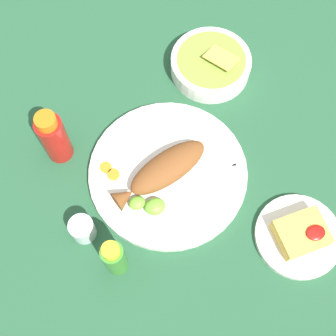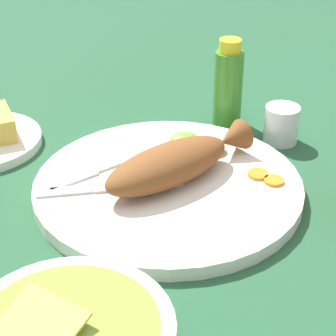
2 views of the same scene
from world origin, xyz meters
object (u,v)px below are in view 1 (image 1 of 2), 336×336
object	(u,v)px
salt_cup	(83,230)
hot_sauce_bottle_red	(54,137)
main_plate	(168,173)
guacamole_bowl	(211,64)
side_plate_fries	(298,236)
fork_far	(208,185)
fried_fish	(163,170)
hot_sauce_bottle_green	(114,258)
fork_near	(208,165)

from	to	relation	value
salt_cup	hot_sauce_bottle_red	bearing A→B (deg)	89.30
main_plate	guacamole_bowl	world-z (taller)	guacamole_bowl
side_plate_fries	main_plate	bearing A→B (deg)	132.14
fork_far	fried_fish	bearing A→B (deg)	131.86
fried_fish	hot_sauce_bottle_green	world-z (taller)	hot_sauce_bottle_green
fork_near	hot_sauce_bottle_green	xyz separation A→B (m)	(-0.26, -0.14, 0.05)
hot_sauce_bottle_green	hot_sauce_bottle_red	bearing A→B (deg)	98.26
fork_far	side_plate_fries	xyz separation A→B (m)	(0.14, -0.17, -0.01)
main_plate	side_plate_fries	bearing A→B (deg)	-47.86
fried_fish	hot_sauce_bottle_red	bearing A→B (deg)	128.49
fried_fish	hot_sauce_bottle_red	world-z (taller)	hot_sauce_bottle_red
fried_fish	salt_cup	size ratio (longest dim) A/B	4.15
fried_fish	side_plate_fries	size ratio (longest dim) A/B	1.30
fork_far	guacamole_bowl	world-z (taller)	guacamole_bowl
fork_near	fork_far	world-z (taller)	same
fork_near	hot_sauce_bottle_red	xyz separation A→B (m)	(-0.30, 0.15, 0.05)
hot_sauce_bottle_red	salt_cup	distance (m)	0.21
main_plate	fork_far	xyz separation A→B (m)	(0.07, -0.06, 0.01)
fork_near	guacamole_bowl	size ratio (longest dim) A/B	0.95
main_plate	hot_sauce_bottle_green	xyz separation A→B (m)	(-0.17, -0.15, 0.06)
fork_near	hot_sauce_bottle_green	world-z (taller)	hot_sauce_bottle_green
hot_sauce_bottle_green	fork_near	bearing A→B (deg)	28.00
main_plate	guacamole_bowl	xyz separation A→B (m)	(0.19, 0.23, 0.02)
hot_sauce_bottle_red	hot_sauce_bottle_green	world-z (taller)	hot_sauce_bottle_red
side_plate_fries	hot_sauce_bottle_red	bearing A→B (deg)	138.65
hot_sauce_bottle_red	guacamole_bowl	distance (m)	0.42
hot_sauce_bottle_red	salt_cup	world-z (taller)	hot_sauce_bottle_red
main_plate	hot_sauce_bottle_green	bearing A→B (deg)	-137.70
hot_sauce_bottle_green	fried_fish	bearing A→B (deg)	43.75
fork_far	main_plate	bearing A→B (deg)	126.01
side_plate_fries	guacamole_bowl	world-z (taller)	guacamole_bowl
fork_near	hot_sauce_bottle_red	world-z (taller)	hot_sauce_bottle_red
fork_near	main_plate	bearing A→B (deg)	-176.35
fried_fish	hot_sauce_bottle_green	distance (m)	0.22
salt_cup	main_plate	bearing A→B (deg)	16.75
main_plate	side_plate_fries	world-z (taller)	main_plate
salt_cup	hot_sauce_bottle_green	bearing A→B (deg)	-63.27
fried_fish	main_plate	bearing A→B (deg)	-0.00
fork_far	side_plate_fries	world-z (taller)	fork_far
fried_fish	fork_near	size ratio (longest dim) A/B	1.30
main_plate	fork_near	distance (m)	0.09
fork_near	salt_cup	bearing A→B (deg)	-156.87
fork_far	salt_cup	xyz separation A→B (m)	(-0.28, -0.00, 0.01)
side_plate_fries	hot_sauce_bottle_green	bearing A→B (deg)	168.43
guacamole_bowl	hot_sauce_bottle_green	bearing A→B (deg)	-133.73
hot_sauce_bottle_green	salt_cup	size ratio (longest dim) A/B	2.42
fried_fish	salt_cup	distance (m)	0.21
fork_near	side_plate_fries	world-z (taller)	fork_near
fried_fish	hot_sauce_bottle_green	bearing A→B (deg)	-152.24
fried_fish	side_plate_fries	xyz separation A→B (m)	(0.22, -0.23, -0.04)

